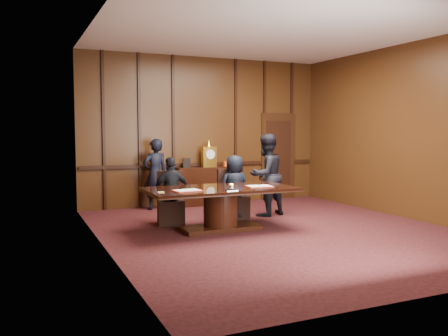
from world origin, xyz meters
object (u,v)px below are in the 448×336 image
Objects in this scene: sideboard at (209,184)px; signatory_right at (235,187)px; conference_table at (220,202)px; signatory_left at (171,191)px; witness_left at (155,174)px; witness_right at (266,175)px.

signatory_right is (-0.25, -1.98, 0.15)m from sideboard.
sideboard reaches higher than conference_table.
signatory_left reaches higher than conference_table.
witness_left is at bearing -61.17° from signatory_right.
conference_table is at bearing 48.60° from signatory_right.
witness_left is (-1.35, -0.16, 0.30)m from sideboard.
witness_right is (0.79, 0.14, 0.21)m from signatory_right.
witness_right is at bearing 33.34° from conference_table.
witness_left reaches higher than signatory_left.
conference_table is 1.55× the size of witness_right.
signatory_left is 0.75× the size of witness_right.
sideboard is at bearing -132.03° from signatory_left.
conference_table is at bearing 125.09° from signatory_left.
witness_right reaches higher than signatory_left.
witness_right is (0.53, -1.84, 0.36)m from sideboard.
signatory_left is 0.99× the size of signatory_right.
signatory_left is 1.30m from signatory_right.
signatory_right is (1.30, 0.00, 0.00)m from signatory_left.
witness_right is (1.44, 0.94, 0.34)m from conference_table.
witness_right is at bearing -73.79° from sideboard.
signatory_right is at bearing -5.63° from witness_right.
sideboard is 1.01× the size of witness_left.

